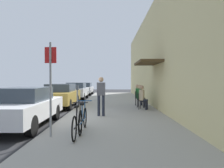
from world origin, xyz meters
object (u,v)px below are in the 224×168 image
object	(u,v)px
parked_car_3	(85,89)
parking_meter	(78,97)
parked_car_0	(25,106)
seated_patron_2	(139,94)
street_sign	(51,82)
bicycle_1	(84,120)
cafe_chair_1	(140,99)
parked_car_2	(77,91)
bicycle_0	(78,123)
cafe_chair_2	(138,97)
cafe_chair_0	(142,100)
parked_car_1	(61,95)
seated_patron_1	(141,95)
seated_patron_0	(144,96)
pedestrian_standing	(102,93)

from	to	relation	value
parked_car_3	parking_meter	world-z (taller)	parking_meter
parked_car_0	seated_patron_2	size ratio (longest dim) A/B	3.41
street_sign	bicycle_1	size ratio (longest dim) A/B	1.52
street_sign	cafe_chair_1	world-z (taller)	street_sign
parked_car_2	bicycle_0	world-z (taller)	parked_car_2
parked_car_2	cafe_chair_2	size ratio (longest dim) A/B	5.06
parking_meter	cafe_chair_0	world-z (taller)	parking_meter
parking_meter	street_sign	distance (m)	4.31
street_sign	bicycle_0	world-z (taller)	street_sign
parked_car_0	parked_car_3	xyz separation A→B (m)	(0.00, 16.95, -0.01)
parked_car_1	bicycle_0	world-z (taller)	parked_car_1
parked_car_3	seated_patron_1	distance (m)	13.29
cafe_chair_1	parked_car_1	bearing A→B (deg)	168.87
seated_patron_0	seated_patron_1	world-z (taller)	same
cafe_chair_2	bicycle_1	bearing A→B (deg)	-109.70
bicycle_0	cafe_chair_0	xyz separation A→B (m)	(2.54, 5.53, 0.14)
cafe_chair_1	seated_patron_2	bearing A→B (deg)	86.94
pedestrian_standing	parking_meter	bearing A→B (deg)	144.99
parked_car_1	street_sign	size ratio (longest dim) A/B	1.69
parked_car_3	cafe_chair_1	xyz separation A→B (m)	(4.78, -12.36, -0.10)
parked_car_0	cafe_chair_0	world-z (taller)	parked_car_0
parked_car_0	seated_patron_2	bearing A→B (deg)	49.49
parked_car_0	seated_patron_0	bearing A→B (deg)	37.32
street_sign	bicycle_1	distance (m)	1.54
parked_car_3	street_sign	bearing A→B (deg)	-85.44
seated_patron_1	parked_car_1	bearing A→B (deg)	168.83
parking_meter	bicycle_1	size ratio (longest dim) A/B	0.77
cafe_chair_2	parked_car_2	bearing A→B (deg)	129.80
pedestrian_standing	parked_car_1	bearing A→B (deg)	124.55
parked_car_2	seated_patron_1	distance (m)	8.37
parked_car_1	cafe_chair_0	world-z (taller)	parked_car_1
parked_car_0	cafe_chair_0	bearing A→B (deg)	37.80
seated_patron_1	bicycle_1	bearing A→B (deg)	-113.57
parked_car_0	seated_patron_0	xyz separation A→B (m)	(4.84, 3.69, 0.08)
parked_car_2	parking_meter	world-z (taller)	parked_car_2
parked_car_1	cafe_chair_1	bearing A→B (deg)	-11.13
seated_patron_1	seated_patron_2	xyz separation A→B (m)	(-0.00, 1.09, 0.00)
seated_patron_1	street_sign	bearing A→B (deg)	-117.49
parked_car_3	cafe_chair_0	distance (m)	14.08
cafe_chair_0	parked_car_3	bearing A→B (deg)	109.86
parking_meter	parked_car_3	bearing A→B (deg)	96.08
parked_car_1	parked_car_2	size ratio (longest dim) A/B	1.00
parked_car_0	parked_car_3	size ratio (longest dim) A/B	1.00
seated_patron_1	pedestrian_standing	bearing A→B (deg)	-125.38
parked_car_2	seated_patron_0	xyz separation A→B (m)	(4.84, -7.71, 0.06)
bicycle_0	cafe_chair_0	size ratio (longest dim) A/B	1.97
parking_meter	seated_patron_1	bearing A→B (deg)	33.45
street_sign	cafe_chair_1	bearing A→B (deg)	62.97
seated_patron_0	seated_patron_2	bearing A→B (deg)	90.03
parking_meter	pedestrian_standing	size ratio (longest dim) A/B	0.78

